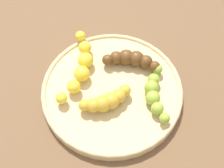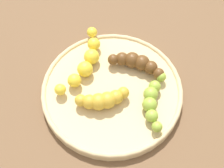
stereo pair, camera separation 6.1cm
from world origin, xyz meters
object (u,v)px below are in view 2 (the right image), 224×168
(banana_green, at_px, (153,100))
(banana_yellow, at_px, (85,62))
(banana_overripe, at_px, (136,63))
(banana_spotted, at_px, (103,100))
(fruit_bowl, at_px, (112,90))

(banana_green, relative_size, banana_yellow, 0.76)
(banana_overripe, bearing_deg, banana_yellow, 108.90)
(banana_spotted, distance_m, banana_overripe, 0.11)
(fruit_bowl, bearing_deg, banana_green, 69.48)
(fruit_bowl, distance_m, banana_yellow, 0.08)
(banana_green, bearing_deg, banana_overripe, -63.24)
(fruit_bowl, height_order, banana_yellow, banana_yellow)
(fruit_bowl, relative_size, banana_green, 2.21)
(fruit_bowl, height_order, banana_overripe, banana_overripe)
(fruit_bowl, distance_m, banana_overripe, 0.08)
(fruit_bowl, xyz_separation_m, banana_overripe, (-0.06, 0.05, 0.02))
(fruit_bowl, height_order, banana_green, banana_green)
(banana_spotted, xyz_separation_m, banana_green, (-0.01, 0.10, -0.00))
(banana_yellow, bearing_deg, banana_overripe, 19.84)
(fruit_bowl, relative_size, banana_spotted, 2.74)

